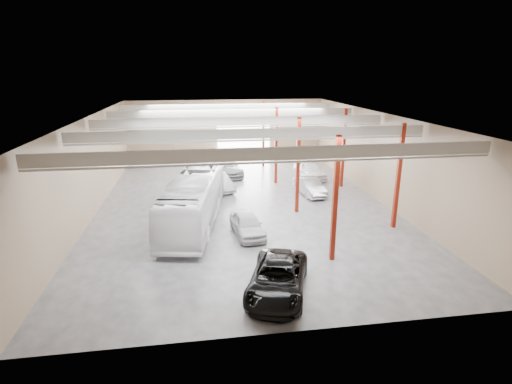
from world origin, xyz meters
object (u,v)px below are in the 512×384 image
object	(u,v)px
coach_bus	(194,200)
black_sedan	(278,278)
car_row_c	(226,167)
car_right_far	(310,170)
car_right_near	(310,186)
car_row_a	(247,224)
car_row_b	(219,182)

from	to	relation	value
coach_bus	black_sedan	xyz separation A→B (m)	(3.84, -9.80, -0.92)
car_row_c	car_right_far	distance (m)	8.37
coach_bus	car_right_near	xyz separation A→B (m)	(9.71, 5.20, -0.99)
black_sedan	car_row_a	size ratio (longest dim) A/B	1.32
coach_bus	car_row_b	xyz separation A→B (m)	(2.15, 7.70, -0.98)
coach_bus	car_right_far	distance (m)	15.31
car_row_c	car_right_near	size ratio (longest dim) A/B	1.37
car_row_b	coach_bus	bearing A→B (deg)	-124.43
coach_bus	car_row_c	world-z (taller)	coach_bus
car_row_a	car_right_far	size ratio (longest dim) A/B	0.90
car_row_a	car_right_near	world-z (taller)	car_row_a
car_right_near	black_sedan	bearing A→B (deg)	-118.28
car_row_a	car_right_far	xyz separation A→B (m)	(7.88, 13.05, 0.08)
car_right_far	car_row_a	bearing A→B (deg)	-129.39
coach_bus	car_row_c	xyz separation A→B (m)	(3.21, 12.90, -0.84)
car_right_near	car_right_far	bearing A→B (deg)	67.13
car_row_c	coach_bus	bearing A→B (deg)	-114.58
car_row_c	car_row_a	bearing A→B (deg)	-100.20
car_right_near	car_right_far	xyz separation A→B (m)	(1.49, 5.20, 0.10)
car_row_a	car_row_c	bearing A→B (deg)	83.31
car_row_c	car_row_b	bearing A→B (deg)	-112.15
car_row_a	car_row_c	distance (m)	15.55
coach_bus	car_right_near	distance (m)	11.06
car_right_near	car_right_far	size ratio (longest dim) A/B	0.91
car_right_far	black_sedan	bearing A→B (deg)	-118.28
black_sedan	car_right_far	world-z (taller)	car_right_far
car_row_b	car_right_near	size ratio (longest dim) A/B	1.01
car_row_a	car_right_far	distance (m)	15.24
coach_bus	car_row_a	bearing A→B (deg)	-28.52
coach_bus	car_row_c	size ratio (longest dim) A/B	2.07
car_right_near	car_right_far	distance (m)	5.41
coach_bus	car_row_a	xyz separation A→B (m)	(3.32, -2.65, -0.97)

